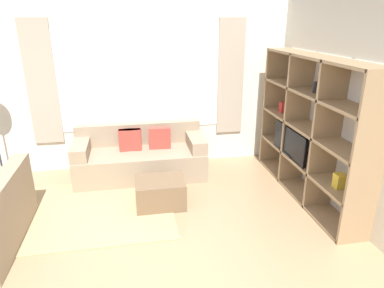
% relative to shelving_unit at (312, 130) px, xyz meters
% --- Properties ---
extents(wall_back, '(6.02, 0.11, 2.70)m').
position_rel_shelving_unit_xyz_m(wall_back, '(-2.24, 1.51, 0.40)').
color(wall_back, silver).
rests_on(wall_back, ground_plane).
extents(wall_right, '(0.07, 4.41, 2.70)m').
position_rel_shelving_unit_xyz_m(wall_right, '(0.21, -0.12, 0.39)').
color(wall_right, silver).
rests_on(wall_right, ground_plane).
extents(area_rug, '(2.16, 1.66, 0.01)m').
position_rel_shelving_unit_xyz_m(area_rug, '(-3.04, 0.04, -0.95)').
color(area_rug, tan).
rests_on(area_rug, ground_plane).
extents(shelving_unit, '(0.41, 2.43, 1.95)m').
position_rel_shelving_unit_xyz_m(shelving_unit, '(0.00, 0.00, 0.00)').
color(shelving_unit, silver).
rests_on(shelving_unit, ground_plane).
extents(couch_main, '(2.01, 0.86, 0.79)m').
position_rel_shelving_unit_xyz_m(couch_main, '(-2.32, 1.04, -0.65)').
color(couch_main, gray).
rests_on(couch_main, ground_plane).
extents(ottoman, '(0.65, 0.51, 0.37)m').
position_rel_shelving_unit_xyz_m(ottoman, '(-2.10, 0.03, -0.78)').
color(ottoman, brown).
rests_on(ottoman, ground_plane).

